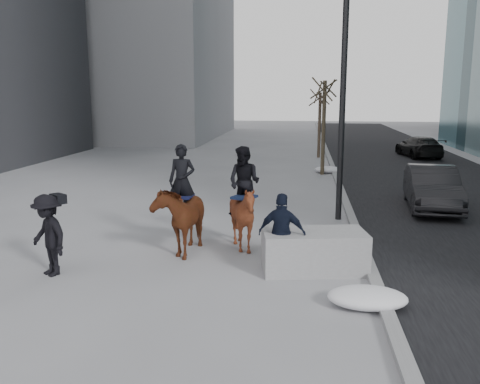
# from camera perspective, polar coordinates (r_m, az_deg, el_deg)

# --- Properties ---
(ground) EXTENTS (120.00, 120.00, 0.00)m
(ground) POSITION_cam_1_polar(r_m,az_deg,el_deg) (11.39, -0.76, -8.59)
(ground) COLOR gray
(ground) RESTS_ON ground
(road) EXTENTS (8.00, 90.00, 0.01)m
(road) POSITION_cam_1_polar(r_m,az_deg,el_deg) (21.69, 21.75, 0.13)
(road) COLOR black
(road) RESTS_ON ground
(curb) EXTENTS (0.25, 90.00, 0.12)m
(curb) POSITION_cam_1_polar(r_m,az_deg,el_deg) (21.02, 11.16, 0.54)
(curb) COLOR gray
(curb) RESTS_ON ground
(planter) EXTENTS (2.37, 1.46, 0.89)m
(planter) POSITION_cam_1_polar(r_m,az_deg,el_deg) (11.25, 8.30, -6.58)
(planter) COLOR gray
(planter) RESTS_ON ground
(car_near) EXTENTS (1.91, 4.44, 1.42)m
(car_near) POSITION_cam_1_polar(r_m,az_deg,el_deg) (18.13, 20.76, 0.45)
(car_near) COLOR black
(car_near) RESTS_ON ground
(car_far) EXTENTS (2.37, 4.56, 1.26)m
(car_far) POSITION_cam_1_polar(r_m,az_deg,el_deg) (32.55, 19.46, 4.83)
(car_far) COLOR black
(car_far) RESTS_ON ground
(tree_near) EXTENTS (1.20, 1.20, 4.87)m
(tree_near) POSITION_cam_1_polar(r_m,az_deg,el_deg) (24.23, 9.38, 7.64)
(tree_near) COLOR #332A1E
(tree_near) RESTS_ON ground
(tree_far) EXTENTS (1.20, 1.20, 4.27)m
(tree_far) POSITION_cam_1_polar(r_m,az_deg,el_deg) (30.77, 8.92, 7.80)
(tree_far) COLOR #372921
(tree_far) RESTS_ON ground
(mounted_left) EXTENTS (1.03, 2.07, 2.62)m
(mounted_left) POSITION_cam_1_polar(r_m,az_deg,el_deg) (12.44, -6.60, -2.28)
(mounted_left) COLOR #502B10
(mounted_left) RESTS_ON ground
(mounted_right) EXTENTS (1.85, 1.94, 2.57)m
(mounted_right) POSITION_cam_1_polar(r_m,az_deg,el_deg) (12.40, 0.41, -1.99)
(mounted_right) COLOR #4C200F
(mounted_right) RESTS_ON ground
(feeder) EXTENTS (1.08, 0.93, 1.75)m
(feeder) POSITION_cam_1_polar(r_m,az_deg,el_deg) (10.91, 4.75, -4.69)
(feeder) COLOR black
(feeder) RESTS_ON ground
(camera_crew) EXTENTS (1.30, 1.18, 1.75)m
(camera_crew) POSITION_cam_1_polar(r_m,az_deg,el_deg) (11.50, -20.72, -4.52)
(camera_crew) COLOR black
(camera_crew) RESTS_ON ground
(lamppost) EXTENTS (0.25, 0.80, 9.09)m
(lamppost) POSITION_cam_1_polar(r_m,az_deg,el_deg) (15.57, 11.65, 15.14)
(lamppost) COLOR black
(lamppost) RESTS_ON ground
(snow_piles) EXTENTS (1.45, 16.68, 0.37)m
(snow_piles) POSITION_cam_1_polar(r_m,az_deg,el_deg) (15.94, 11.34, -2.40)
(snow_piles) COLOR silver
(snow_piles) RESTS_ON ground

